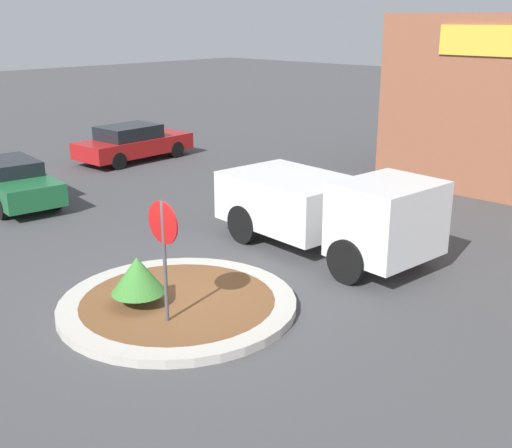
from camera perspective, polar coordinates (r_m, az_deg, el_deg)
name	(u,v)px	position (r m, az deg, el deg)	size (l,w,h in m)	color
ground_plane	(178,308)	(13.04, -6.93, -7.42)	(120.00, 120.00, 0.00)	#474749
traffic_island	(178,304)	(13.00, -6.94, -7.07)	(4.74, 4.74, 0.18)	#BCB7AD
stop_sign	(164,240)	(11.55, -8.20, -1.42)	(0.80, 0.07, 2.51)	#4C4C51
island_shrub	(138,275)	(12.65, -10.48, -4.47)	(1.06, 1.06, 0.98)	brown
utility_truck	(326,208)	(15.69, 6.26, 1.41)	(5.85, 2.87, 2.12)	white
parked_sedan_green	(12,182)	(21.24, -20.90, 3.55)	(4.60, 2.33, 1.38)	#1E6638
parked_sedan_red	(133,143)	(26.56, -10.89, 7.12)	(2.09, 4.86, 1.45)	#B21919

